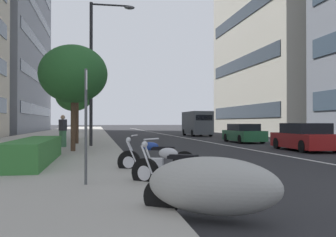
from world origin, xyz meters
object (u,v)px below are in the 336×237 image
Objects in this scene: street_tree_near_plaza_corner at (77,76)px; pedestrian_on_plaza at (63,131)px; motorcycle_mid_row at (211,186)px; street_tree_far_plaza at (73,74)px; street_tree_mid_sidewalk at (74,96)px; street_lamp_with_banners at (98,59)px; car_following_behind at (244,134)px; delivery_van_ahead at (197,123)px; car_far_down_avenue at (305,138)px; motorcycle_by_sign_pole at (156,159)px; parking_sign_by_curb at (86,115)px; motorcycle_nearest_camera at (174,171)px.

pedestrian_on_plaza is at bearing 170.08° from street_tree_near_plaza_corner.
street_tree_far_plaza reaches higher than motorcycle_mid_row.
street_lamp_with_banners is at bearing -168.92° from street_tree_mid_sidewalk.
car_following_behind is at bearing -112.28° from street_tree_mid_sidewalk.
pedestrian_on_plaza is (3.08, 0.72, -2.66)m from street_tree_far_plaza.
pedestrian_on_plaza is (-18.57, 12.33, -0.38)m from delivery_van_ahead.
pedestrian_on_plaza is (2.99, 12.36, 0.34)m from car_far_down_avenue.
car_far_down_avenue is at bearing -120.42° from motorcycle_by_sign_pole.
motorcycle_mid_row is at bearing -146.23° from parking_sign_by_curb.
car_far_down_avenue is 12.72m from pedestrian_on_plaza.
street_tree_far_plaza is at bearing -178.62° from street_tree_near_plaza_corner.
street_lamp_with_banners reaches higher than street_tree_far_plaza.
parking_sign_by_curb is 0.52× the size of street_tree_mid_sidewalk.
motorcycle_nearest_camera is 0.33× the size of delivery_van_ahead.
street_tree_far_plaza is 13.24m from street_tree_mid_sidewalk.
motorcycle_by_sign_pole is at bearing -37.81° from parking_sign_by_curb.
street_tree_near_plaza_corner is (2.54, 1.26, -0.65)m from street_lamp_with_banners.
street_tree_mid_sidewalk is (9.42, 1.84, -1.43)m from street_lamp_with_banners.
car_following_behind is at bearing -80.95° from street_tree_near_plaza_corner.
car_following_behind is 0.90× the size of street_tree_far_plaza.
motorcycle_mid_row is 0.99× the size of motorcycle_by_sign_pole.
street_tree_far_plaza reaches higher than parking_sign_by_curb.
motorcycle_nearest_camera is (2.60, 0.03, -0.10)m from motorcycle_mid_row.
street_tree_far_plaza reaches higher than pedestrian_on_plaza.
car_following_behind is 13.27m from pedestrian_on_plaza.
street_tree_near_plaza_corner is 4.71m from pedestrian_on_plaza.
motorcycle_by_sign_pole is 1.26× the size of pedestrian_on_plaza.
parking_sign_by_curb is (-31.39, 10.76, 0.24)m from delivery_van_ahead.
motorcycle_nearest_camera is 23.65m from street_tree_mid_sidewalk.
street_tree_near_plaza_corner is at bearing -40.66° from motorcycle_nearest_camera.
street_tree_far_plaza is (7.35, 2.71, 3.25)m from motorcycle_by_sign_pole.
car_far_down_avenue is 8.11m from car_following_behind.
parking_sign_by_curb is (-2.39, 1.86, 1.21)m from motorcycle_by_sign_pole.
delivery_van_ahead is 19.54m from street_tree_near_plaza_corner.
delivery_van_ahead reaches higher than car_far_down_avenue.
street_lamp_with_banners is (13.77, 1.61, 4.59)m from motorcycle_nearest_camera.
motorcycle_by_sign_pole is 0.41× the size of delivery_van_ahead.
street_tree_near_plaza_corner is 6.95m from street_tree_mid_sidewalk.
street_tree_mid_sidewalk reaches higher than pedestrian_on_plaza.
delivery_van_ahead is at bearing -70.95° from motorcycle_mid_row.
motorcycle_nearest_camera is 1.03× the size of pedestrian_on_plaza.
car_far_down_avenue is at bearing -52.14° from pedestrian_on_plaza.
motorcycle_nearest_camera is 14.60m from street_lamp_with_banners.
motorcycle_by_sign_pole is at bearing -171.84° from street_lamp_with_banners.
motorcycle_nearest_camera is 13.51m from pedestrian_on_plaza.
street_lamp_with_banners is at bearing -50.72° from motorcycle_mid_row.
street_tree_mid_sidewalk is at bearing 4.82° from street_tree_near_plaza_corner.
parking_sign_by_curb is 0.30× the size of street_lamp_with_banners.
parking_sign_by_curb is (-9.83, 10.79, 0.96)m from car_far_down_avenue.
delivery_van_ahead is at bearing 2.37° from car_far_down_avenue.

